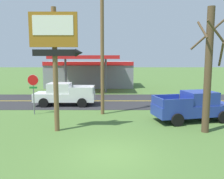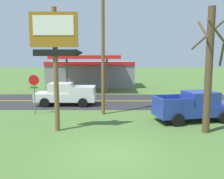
# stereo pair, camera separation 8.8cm
# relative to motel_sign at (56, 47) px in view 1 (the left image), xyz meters

# --- Properties ---
(ground_plane) EXTENTS (180.00, 180.00, 0.00)m
(ground_plane) POSITION_rel_motel_sign_xyz_m (3.05, -3.46, -4.78)
(ground_plane) COLOR #4C7033
(road_asphalt) EXTENTS (140.00, 8.00, 0.02)m
(road_asphalt) POSITION_rel_motel_sign_xyz_m (3.05, 9.54, -4.77)
(road_asphalt) COLOR #2B2B2D
(road_asphalt) RESTS_ON ground
(road_centre_line) EXTENTS (126.00, 0.20, 0.01)m
(road_centre_line) POSITION_rel_motel_sign_xyz_m (3.05, 9.54, -4.76)
(road_centre_line) COLOR gold
(road_centre_line) RESTS_ON road_asphalt
(motel_sign) EXTENTS (2.88, 0.54, 6.91)m
(motel_sign) POSITION_rel_motel_sign_xyz_m (0.00, 0.00, 0.00)
(motel_sign) COLOR brown
(motel_sign) RESTS_ON ground
(stop_sign) EXTENTS (0.80, 0.08, 2.95)m
(stop_sign) POSITION_rel_motel_sign_xyz_m (-2.66, 4.13, -2.75)
(stop_sign) COLOR slate
(stop_sign) RESTS_ON ground
(utility_pole) EXTENTS (1.65, 0.26, 9.71)m
(utility_pole) POSITION_rel_motel_sign_xyz_m (2.40, 4.23, 0.34)
(utility_pole) COLOR brown
(utility_pole) RESTS_ON ground
(bare_tree) EXTENTS (1.81, 2.15, 6.89)m
(bare_tree) POSITION_rel_motel_sign_xyz_m (8.39, -0.13, -1.18)
(bare_tree) COLOR brown
(bare_tree) RESTS_ON ground
(gas_station) EXTENTS (12.00, 11.50, 4.40)m
(gas_station) POSITION_rel_motel_sign_xyz_m (-0.05, 21.20, -2.84)
(gas_station) COLOR gray
(gas_station) RESTS_ON ground
(pickup_blue_parked_on_lawn) EXTENTS (5.50, 3.05, 1.96)m
(pickup_blue_parked_on_lawn) POSITION_rel_motel_sign_xyz_m (8.53, 2.35, -3.82)
(pickup_blue_parked_on_lawn) COLOR #233893
(pickup_blue_parked_on_lawn) RESTS_ON ground
(pickup_white_on_road) EXTENTS (5.20, 2.24, 1.96)m
(pickup_white_on_road) POSITION_rel_motel_sign_xyz_m (-1.10, 7.54, -3.82)
(pickup_white_on_road) COLOR silver
(pickup_white_on_road) RESTS_ON ground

